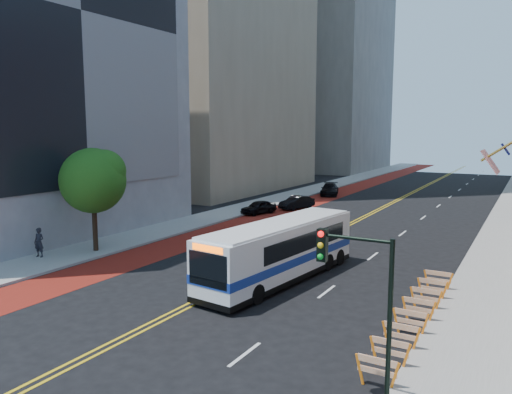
{
  "coord_description": "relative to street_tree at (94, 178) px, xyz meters",
  "views": [
    {
      "loc": [
        13.51,
        -16.62,
        8.07
      ],
      "look_at": [
        -0.37,
        8.0,
        4.18
      ],
      "focal_mm": 35.0,
      "sensor_mm": 36.0,
      "label": 1
    }
  ],
  "objects": [
    {
      "name": "ground",
      "position": [
        11.24,
        -6.04,
        -4.91
      ],
      "size": [
        160.0,
        160.0,
        0.0
      ],
      "primitive_type": "plane",
      "color": "black",
      "rests_on": "ground"
    },
    {
      "name": "sidewalk_left",
      "position": [
        -0.76,
        23.96,
        -4.84
      ],
      "size": [
        4.0,
        140.0,
        0.15
      ],
      "primitive_type": "cube",
      "color": "gray",
      "rests_on": "ground"
    },
    {
      "name": "sidewalk_right",
      "position": [
        23.24,
        23.96,
        -4.84
      ],
      "size": [
        4.0,
        140.0,
        0.15
      ],
      "primitive_type": "cube",
      "color": "gray",
      "rests_on": "ground"
    },
    {
      "name": "bus_lane_paint",
      "position": [
        3.14,
        23.96,
        -4.91
      ],
      "size": [
        3.6,
        140.0,
        0.01
      ],
      "primitive_type": "cube",
      "color": "maroon",
      "rests_on": "ground"
    },
    {
      "name": "center_line_inner",
      "position": [
        11.06,
        23.96,
        -4.91
      ],
      "size": [
        0.14,
        140.0,
        0.01
      ],
      "primitive_type": "cube",
      "color": "gold",
      "rests_on": "ground"
    },
    {
      "name": "center_line_outer",
      "position": [
        11.42,
        23.96,
        -4.91
      ],
      "size": [
        0.14,
        140.0,
        0.01
      ],
      "primitive_type": "cube",
      "color": "gold",
      "rests_on": "ground"
    },
    {
      "name": "lane_dashes",
      "position": [
        16.04,
        31.96,
        -4.9
      ],
      "size": [
        0.14,
        98.2,
        0.01
      ],
      "color": "silver",
      "rests_on": "ground"
    },
    {
      "name": "grey_building_left",
      "position": [
        -9.66,
        1.96,
        10.1
      ],
      "size": [
        14.1,
        24.0,
        30.0
      ],
      "color": "gray",
      "rests_on": "ground"
    },
    {
      "name": "midrise_left_far",
      "position": [
        -12.76,
        71.96,
        27.59
      ],
      "size": [
        20.0,
        26.0,
        65.0
      ],
      "primitive_type": "cube",
      "color": "slate",
      "rests_on": "ground"
    },
    {
      "name": "construction_barriers",
      "position": [
        20.84,
        -2.62,
        -4.24
      ],
      "size": [
        1.42,
        10.91,
        1.0
      ],
      "color": "orange",
      "rests_on": "ground"
    },
    {
      "name": "street_tree",
      "position": [
        0.0,
        0.0,
        0.0
      ],
      "size": [
        4.2,
        4.2,
        6.7
      ],
      "color": "black",
      "rests_on": "sidewalk_left"
    },
    {
      "name": "traffic_signal",
      "position": [
        20.66,
        -9.55,
        -1.19
      ],
      "size": [
        2.21,
        0.34,
        5.07
      ],
      "color": "black",
      "rests_on": "sidewalk_right"
    },
    {
      "name": "transit_bus",
      "position": [
        13.19,
        0.6,
        -3.25
      ],
      "size": [
        3.88,
        11.77,
        3.18
      ],
      "rotation": [
        0.0,
        0.0,
        -0.12
      ],
      "color": "white",
      "rests_on": "ground"
    },
    {
      "name": "car_a",
      "position": [
        1.94,
        18.29,
        -4.27
      ],
      "size": [
        2.54,
        4.06,
        1.29
      ],
      "primitive_type": "imported",
      "rotation": [
        0.0,
        0.0,
        -0.29
      ],
      "color": "black",
      "rests_on": "ground"
    },
    {
      "name": "car_b",
      "position": [
        3.85,
        22.79,
        -4.25
      ],
      "size": [
        2.6,
        4.24,
        1.32
      ],
      "primitive_type": "imported",
      "rotation": [
        0.0,
        0.0,
        -0.33
      ],
      "color": "black",
      "rests_on": "ground"
    },
    {
      "name": "car_c",
      "position": [
        2.97,
        34.26,
        -4.19
      ],
      "size": [
        3.41,
        5.32,
        1.44
      ],
      "primitive_type": "imported",
      "rotation": [
        0.0,
        0.0,
        0.31
      ],
      "color": "black",
      "rests_on": "ground"
    },
    {
      "name": "pedestrian",
      "position": [
        -1.81,
        -2.95,
        -3.84
      ],
      "size": [
        0.75,
        0.57,
        1.83
      ],
      "primitive_type": "imported",
      "rotation": [
        0.0,
        0.0,
        0.21
      ],
      "color": "black",
      "rests_on": "sidewalk_left"
    }
  ]
}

